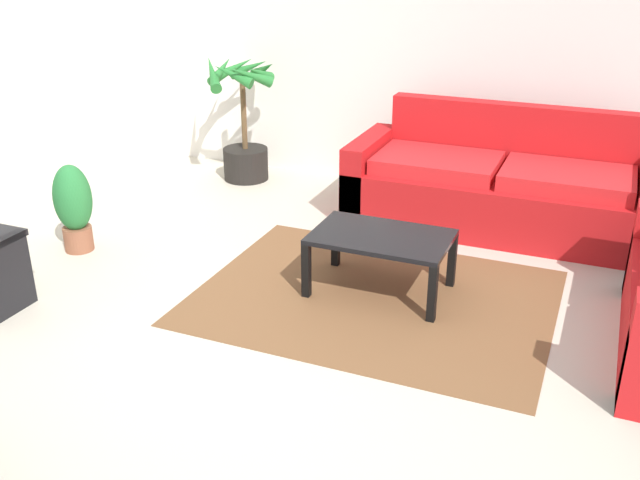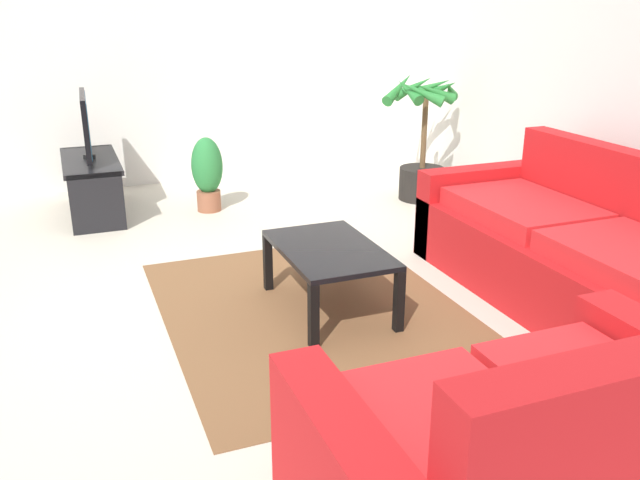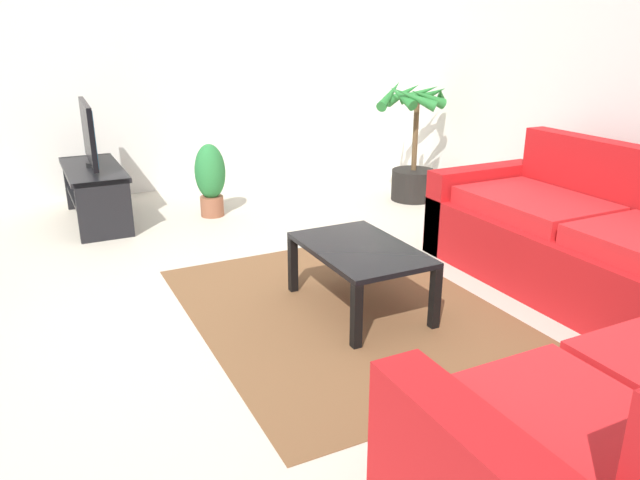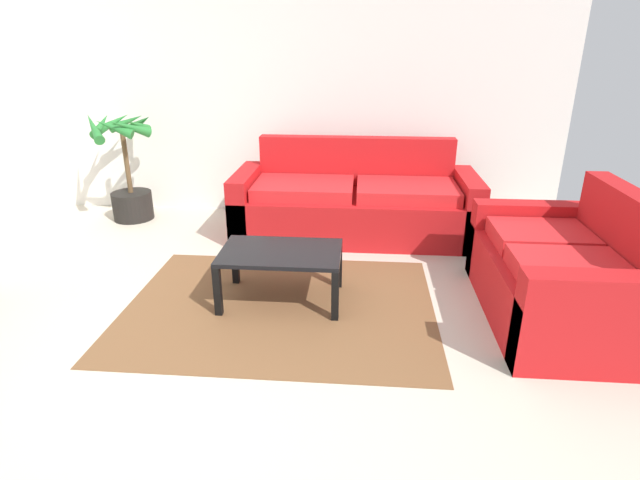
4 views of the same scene
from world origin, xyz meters
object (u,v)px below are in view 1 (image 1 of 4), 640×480
couch_main (500,189)px  potted_palm (243,128)px  potted_plant_small (74,205)px  coffee_table (381,243)px

couch_main → potted_palm: bearing=173.8°
couch_main → potted_plant_small: bearing=-148.9°
coffee_table → potted_palm: (-1.88, 1.68, 0.14)m
coffee_table → potted_palm: size_ratio=0.75×
potted_palm → potted_plant_small: bearing=-100.2°
coffee_table → potted_palm: potted_palm is taller
couch_main → coffee_table: bearing=-109.4°
coffee_table → potted_plant_small: (-2.22, -0.23, 0.01)m
potted_palm → coffee_table: bearing=-41.7°
couch_main → potted_plant_small: couch_main is taller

